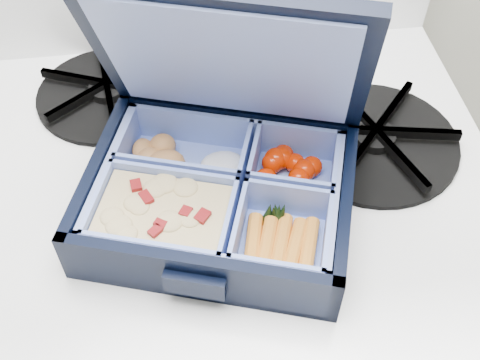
{
  "coord_description": "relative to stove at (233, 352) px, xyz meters",
  "views": [
    {
      "loc": [
        0.19,
        1.31,
        1.29
      ],
      "look_at": [
        0.23,
        1.67,
        0.86
      ],
      "focal_mm": 45.0,
      "sensor_mm": 36.0,
      "label": 1
    }
  ],
  "objects": [
    {
      "name": "burner_grate",
      "position": [
        0.16,
        0.03,
        0.43
      ],
      "size": [
        0.21,
        0.21,
        0.03
      ],
      "primitive_type": "cylinder",
      "rotation": [
        0.0,
        0.0,
        -0.19
      ],
      "color": "black",
      "rests_on": "stove"
    },
    {
      "name": "fork",
      "position": [
        0.09,
        0.09,
        0.42
      ],
      "size": [
        0.12,
        0.19,
        0.01
      ],
      "primitive_type": null,
      "rotation": [
        0.0,
        0.0,
        -0.48
      ],
      "color": "silver",
      "rests_on": "stove"
    },
    {
      "name": "stove",
      "position": [
        0.0,
        0.0,
        0.0
      ],
      "size": [
        0.55,
        0.55,
        0.83
      ],
      "primitive_type": null,
      "color": "white",
      "rests_on": "floor"
    },
    {
      "name": "burner_grate_rear",
      "position": [
        -0.12,
        0.14,
        0.42
      ],
      "size": [
        0.21,
        0.21,
        0.02
      ],
      "primitive_type": "cylinder",
      "rotation": [
        0.0,
        0.0,
        -0.39
      ],
      "color": "black",
      "rests_on": "stove"
    },
    {
      "name": "bento_box",
      "position": [
        -0.01,
        -0.05,
        0.44
      ],
      "size": [
        0.28,
        0.25,
        0.06
      ],
      "primitive_type": null,
      "rotation": [
        0.0,
        0.0,
        -0.31
      ],
      "color": "black",
      "rests_on": "stove"
    }
  ]
}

